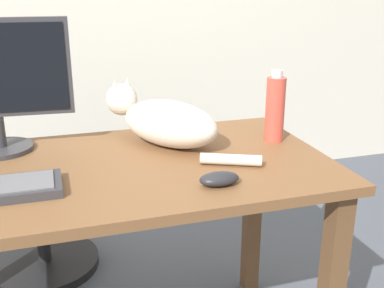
{
  "coord_description": "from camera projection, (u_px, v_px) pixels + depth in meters",
  "views": [
    {
      "loc": [
        -0.07,
        -1.3,
        1.26
      ],
      "look_at": [
        0.32,
        -0.04,
        0.8
      ],
      "focal_mm": 44.05,
      "sensor_mm": 36.0,
      "label": 1
    }
  ],
  "objects": [
    {
      "name": "cat",
      "position": [
        164.0,
        121.0,
        1.55
      ],
      "size": [
        0.4,
        0.51,
        0.2
      ],
      "color": "silver",
      "rests_on": "desk"
    },
    {
      "name": "office_chair",
      "position": [
        25.0,
        194.0,
        2.06
      ],
      "size": [
        0.48,
        0.48,
        0.89
      ],
      "color": "black",
      "rests_on": "ground_plane"
    },
    {
      "name": "desk",
      "position": [
        85.0,
        203.0,
        1.4
      ],
      "size": [
        1.48,
        0.7,
        0.74
      ],
      "color": "brown",
      "rests_on": "ground_plane"
    },
    {
      "name": "water_bottle",
      "position": [
        275.0,
        108.0,
        1.58
      ],
      "size": [
        0.06,
        0.06,
        0.24
      ],
      "color": "#D84C3D",
      "rests_on": "desk"
    },
    {
      "name": "computer_mouse",
      "position": [
        219.0,
        179.0,
        1.25
      ],
      "size": [
        0.11,
        0.06,
        0.04
      ],
      "primitive_type": "ellipsoid",
      "color": "#232328",
      "rests_on": "desk"
    }
  ]
}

